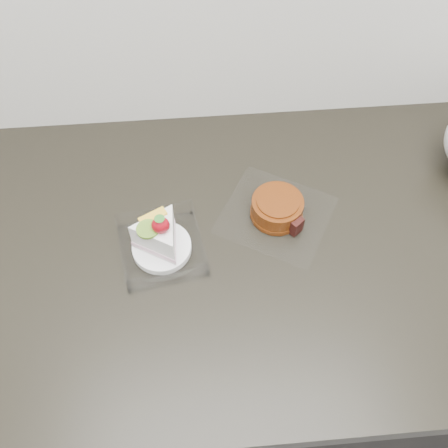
% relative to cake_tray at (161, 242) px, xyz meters
% --- Properties ---
extents(counter, '(2.04, 0.64, 0.90)m').
position_rel_cake_tray_xyz_m(counter, '(0.15, 0.00, -0.48)').
color(counter, black).
rests_on(counter, ground).
extents(cake_tray, '(0.15, 0.15, 0.10)m').
position_rel_cake_tray_xyz_m(cake_tray, '(0.00, 0.00, 0.00)').
color(cake_tray, white).
rests_on(cake_tray, counter).
extents(mooncake_wrap, '(0.24, 0.23, 0.04)m').
position_rel_cake_tray_xyz_m(mooncake_wrap, '(0.20, 0.06, -0.01)').
color(mooncake_wrap, white).
rests_on(mooncake_wrap, counter).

